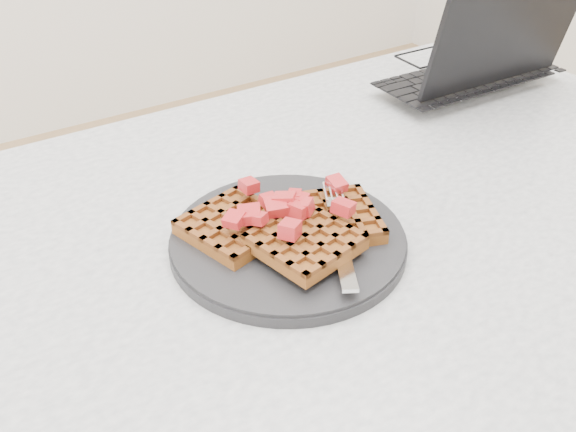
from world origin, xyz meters
The scene contains 6 objects.
table centered at (0.00, 0.00, 0.64)m, with size 1.20×0.80×0.75m.
plate centered at (-0.08, 0.00, 0.76)m, with size 0.26×0.26×0.02m, color black.
waffles centered at (-0.08, 0.00, 0.78)m, with size 0.22×0.19×0.03m.
strawberry_pile centered at (-0.08, 0.00, 0.80)m, with size 0.15×0.15×0.02m, color #92060C, non-canonical shape.
fork centered at (-0.04, -0.04, 0.77)m, with size 0.02×0.18×0.02m, color silver, non-canonical shape.
laptop centered at (0.40, 0.23, 0.79)m, with size 0.32×0.24×0.21m.
Camera 1 is at (-0.39, -0.47, 1.17)m, focal length 40.00 mm.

